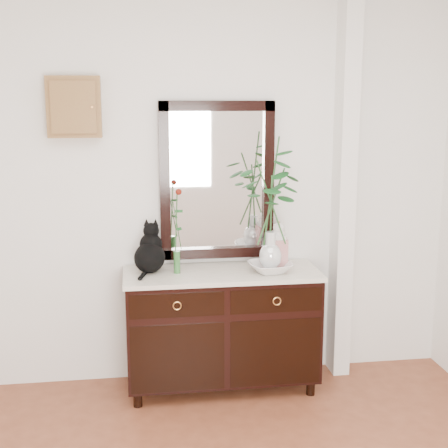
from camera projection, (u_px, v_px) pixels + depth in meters
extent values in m
cube|color=white|center=(203.00, 194.00, 4.36)|extent=(3.60, 0.04, 2.70)
cube|color=white|center=(344.00, 192.00, 4.43)|extent=(0.12, 0.20, 2.70)
cube|color=black|center=(222.00, 326.00, 4.31)|extent=(1.30, 0.50, 0.82)
cube|color=white|center=(222.00, 274.00, 4.24)|extent=(1.33, 0.52, 0.03)
cube|color=black|center=(217.00, 181.00, 4.35)|extent=(0.80, 0.06, 1.10)
cube|color=white|center=(217.00, 181.00, 4.36)|extent=(0.66, 0.01, 0.96)
cube|color=brown|center=(74.00, 107.00, 4.09)|extent=(0.35, 0.10, 0.40)
imported|color=white|center=(270.00, 267.00, 4.21)|extent=(0.34, 0.34, 0.07)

